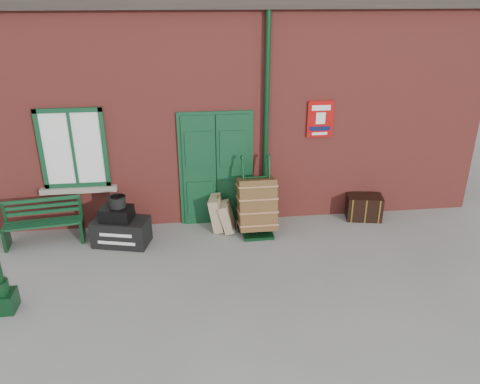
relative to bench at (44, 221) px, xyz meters
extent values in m
plane|color=gray|center=(3.51, -1.04, -0.43)|extent=(80.00, 80.00, 0.00)
cube|color=#94372F|center=(3.51, 2.46, 1.57)|extent=(10.00, 4.00, 4.00)
cube|color=#103D21|center=(3.21, 0.42, 0.67)|extent=(1.42, 0.12, 2.32)
cube|color=white|center=(0.61, 0.41, 1.22)|extent=(1.20, 0.08, 1.50)
cylinder|color=black|center=(4.16, 0.38, 1.57)|extent=(0.10, 0.10, 4.00)
cube|color=#AB0C0C|center=(5.21, 0.43, 1.62)|extent=(0.50, 0.03, 0.70)
cube|color=black|center=(-0.09, -2.04, -0.28)|extent=(0.34, 0.34, 0.30)
cylinder|color=black|center=(-0.09, -2.04, -0.03)|extent=(0.24, 0.24, 0.20)
cube|color=#103D21|center=(0.01, -0.07, -0.02)|extent=(1.40, 0.52, 0.04)
cube|color=#103D21|center=(-0.02, 0.13, 0.24)|extent=(1.36, 0.20, 0.36)
cube|color=black|center=(-0.64, -0.14, -0.22)|extent=(0.10, 0.41, 0.41)
cube|color=black|center=(0.66, 0.01, -0.22)|extent=(0.10, 0.41, 0.41)
cube|color=black|center=(1.40, -0.25, -0.18)|extent=(1.09, 0.77, 0.49)
cube|color=black|center=(1.35, -0.25, 0.19)|extent=(0.62, 0.52, 0.25)
cylinder|color=black|center=(1.38, -0.22, 0.41)|extent=(0.36, 0.36, 0.20)
cube|color=tan|center=(3.19, 0.11, -0.09)|extent=(0.39, 0.52, 0.68)
cube|color=tan|center=(3.37, 0.01, -0.13)|extent=(0.40, 0.48, 0.59)
cube|color=black|center=(3.93, -0.27, -0.40)|extent=(0.57, 0.41, 0.06)
cylinder|color=black|center=(3.68, -0.07, 0.31)|extent=(0.05, 0.40, 1.44)
cylinder|color=black|center=(4.18, -0.07, 0.31)|extent=(0.05, 0.40, 1.44)
cylinder|color=black|center=(3.60, -0.05, -0.29)|extent=(0.06, 0.27, 0.27)
cylinder|color=black|center=(4.26, -0.04, -0.29)|extent=(0.06, 0.27, 0.27)
cube|color=brown|center=(3.93, -0.09, 0.16)|extent=(0.70, 0.76, 1.06)
cube|color=black|center=(6.18, 0.21, -0.18)|extent=(0.76, 0.57, 0.50)
camera|label=1|loc=(2.63, -8.01, 3.87)|focal=35.00mm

